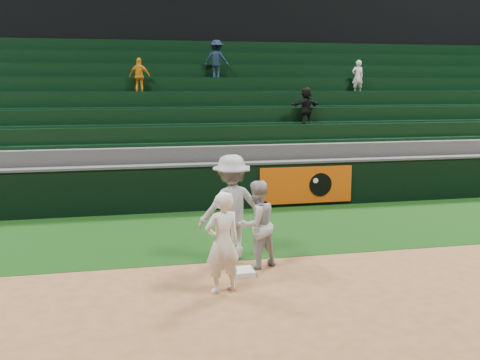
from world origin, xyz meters
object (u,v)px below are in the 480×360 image
object	(u,v)px
first_base	(242,272)
base_coach	(232,207)
first_baseman	(222,242)
baserunner	(257,224)

from	to	relation	value
first_base	base_coach	distance (m)	1.34
first_baseman	baserunner	size ratio (longest dim) A/B	1.03
first_base	base_coach	bearing A→B (deg)	90.18
base_coach	baserunner	bearing A→B (deg)	110.67
first_baseman	baserunner	xyz separation A→B (m)	(0.81, 1.05, -0.02)
first_base	baserunner	size ratio (longest dim) A/B	0.25
first_base	first_baseman	size ratio (longest dim) A/B	0.24
first_baseman	baserunner	distance (m)	1.33
first_base	baserunner	bearing A→B (deg)	45.05
baserunner	base_coach	xyz separation A→B (m)	(-0.34, 0.59, 0.20)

